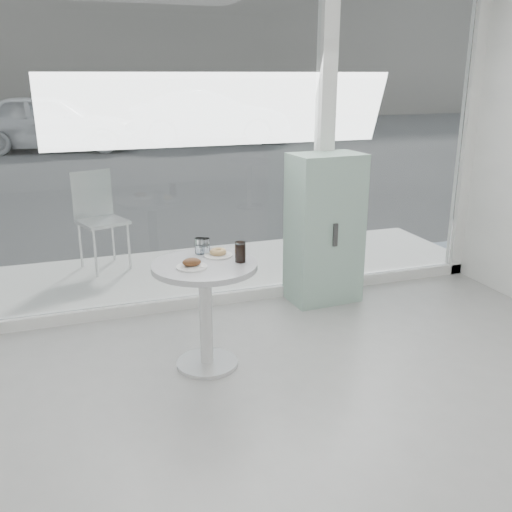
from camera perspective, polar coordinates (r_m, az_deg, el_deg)
name	(u,v)px	position (r m, az deg, el deg)	size (l,w,h in m)	color
storefront	(236,109)	(4.89, -2.06, 14.49)	(5.00, 0.14, 3.00)	white
main_table	(205,293)	(3.94, -5.10, -3.75)	(0.72, 0.72, 0.77)	silver
patio_deck	(208,271)	(5.96, -4.85, -1.53)	(5.60, 1.60, 0.05)	silver
street	(104,144)	(17.82, -14.99, 10.78)	(40.00, 24.00, 0.00)	#383838
far_building	(77,23)	(26.77, -17.50, 21.34)	(40.00, 2.00, 8.00)	gray
mint_cabinet	(324,229)	(5.13, 6.86, 2.71)	(0.64, 0.45, 1.34)	#93BCA7
patio_chair	(99,214)	(6.10, -15.46, 4.11)	(0.55, 0.55, 1.00)	silver
car_white	(51,122)	(16.50, -19.79, 12.47)	(1.78, 4.42, 1.51)	silver
car_silver	(209,117)	(17.40, -4.76, 13.69)	(1.62, 4.64, 1.53)	#9EA0A5
plate_fritter	(192,264)	(3.77, -6.39, -0.81)	(0.21, 0.21, 0.07)	white
plate_donut	(218,253)	(4.00, -3.81, 0.26)	(0.20, 0.20, 0.05)	white
water_tumbler_a	(200,247)	(4.06, -5.64, 0.92)	(0.07, 0.07, 0.11)	white
water_tumbler_b	(205,247)	(4.05, -5.11, 0.91)	(0.07, 0.07, 0.11)	white
cola_glass	(240,252)	(3.85, -1.58, 0.36)	(0.07, 0.07, 0.14)	white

